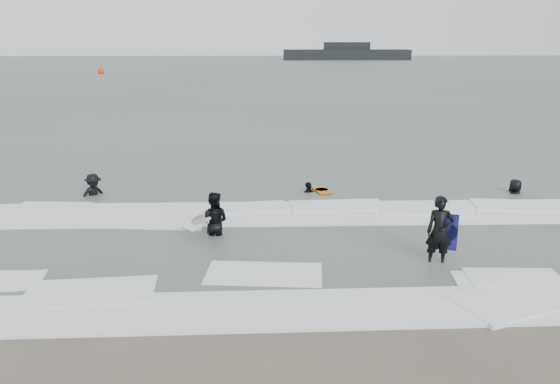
{
  "coord_description": "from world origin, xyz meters",
  "views": [
    {
      "loc": [
        -0.49,
        -11.29,
        5.76
      ],
      "look_at": [
        0.0,
        5.0,
        1.1
      ],
      "focal_mm": 35.0,
      "sensor_mm": 36.0,
      "label": 1
    }
  ],
  "objects_px": {
    "surfer_breaker": "(94,197)",
    "buoy": "(101,72)",
    "surfer_centre": "(437,264)",
    "surfer_wading": "(214,235)",
    "surfer_right_far": "(514,194)",
    "vessel_horizon": "(346,53)",
    "surfer_right_near": "(309,193)"
  },
  "relations": [
    {
      "from": "surfer_right_near",
      "to": "vessel_horizon",
      "type": "distance_m",
      "value": 123.3
    },
    {
      "from": "surfer_centre",
      "to": "surfer_breaker",
      "type": "distance_m",
      "value": 12.72
    },
    {
      "from": "surfer_right_near",
      "to": "buoy",
      "type": "xyz_separation_m",
      "value": [
        -27.35,
        68.79,
        0.42
      ]
    },
    {
      "from": "surfer_wading",
      "to": "surfer_right_near",
      "type": "xyz_separation_m",
      "value": [
        3.21,
        4.45,
        0.0
      ]
    },
    {
      "from": "surfer_centre",
      "to": "surfer_wading",
      "type": "distance_m",
      "value": 6.49
    },
    {
      "from": "surfer_right_near",
      "to": "surfer_wading",
      "type": "bearing_deg",
      "value": 27.87
    },
    {
      "from": "surfer_right_far",
      "to": "vessel_horizon",
      "type": "xyz_separation_m",
      "value": [
        11.59,
        122.15,
        1.6
      ]
    },
    {
      "from": "surfer_centre",
      "to": "vessel_horizon",
      "type": "distance_m",
      "value": 129.69
    },
    {
      "from": "surfer_breaker",
      "to": "surfer_right_far",
      "type": "xyz_separation_m",
      "value": [
        15.84,
        -0.15,
        0.0
      ]
    },
    {
      "from": "surfer_wading",
      "to": "surfer_breaker",
      "type": "relative_size",
      "value": 1.09
    },
    {
      "from": "surfer_centre",
      "to": "surfer_breaker",
      "type": "height_order",
      "value": "surfer_centre"
    },
    {
      "from": "surfer_breaker",
      "to": "buoy",
      "type": "bearing_deg",
      "value": 64.5
    },
    {
      "from": "surfer_centre",
      "to": "vessel_horizon",
      "type": "bearing_deg",
      "value": 89.37
    },
    {
      "from": "surfer_right_near",
      "to": "surfer_right_far",
      "type": "bearing_deg",
      "value": 150.78
    },
    {
      "from": "surfer_breaker",
      "to": "buoy",
      "type": "distance_m",
      "value": 71.68
    },
    {
      "from": "surfer_breaker",
      "to": "surfer_right_far",
      "type": "height_order",
      "value": "surfer_right_far"
    },
    {
      "from": "surfer_centre",
      "to": "buoy",
      "type": "relative_size",
      "value": 1.14
    },
    {
      "from": "surfer_wading",
      "to": "surfer_right_far",
      "type": "bearing_deg",
      "value": -151.75
    },
    {
      "from": "surfer_right_near",
      "to": "buoy",
      "type": "relative_size",
      "value": 0.96
    },
    {
      "from": "surfer_wading",
      "to": "surfer_breaker",
      "type": "xyz_separation_m",
      "value": [
        -4.83,
        4.21,
        0.0
      ]
    },
    {
      "from": "vessel_horizon",
      "to": "surfer_wading",
      "type": "bearing_deg",
      "value": -100.15
    },
    {
      "from": "surfer_breaker",
      "to": "surfer_right_near",
      "type": "xyz_separation_m",
      "value": [
        8.05,
        0.25,
        0.0
      ]
    },
    {
      "from": "surfer_centre",
      "to": "surfer_right_near",
      "type": "distance_m",
      "value": 7.41
    },
    {
      "from": "surfer_centre",
      "to": "surfer_right_near",
      "type": "xyz_separation_m",
      "value": [
        -2.82,
        6.86,
        0.0
      ]
    },
    {
      "from": "surfer_centre",
      "to": "surfer_right_far",
      "type": "height_order",
      "value": "surfer_centre"
    },
    {
      "from": "surfer_centre",
      "to": "buoy",
      "type": "bearing_deg",
      "value": 118.44
    },
    {
      "from": "surfer_right_near",
      "to": "surfer_breaker",
      "type": "bearing_deg",
      "value": -24.58
    },
    {
      "from": "surfer_right_far",
      "to": "vessel_horizon",
      "type": "relative_size",
      "value": 0.05
    },
    {
      "from": "surfer_wading",
      "to": "surfer_breaker",
      "type": "bearing_deg",
      "value": -33.07
    },
    {
      "from": "surfer_breaker",
      "to": "surfer_right_far",
      "type": "relative_size",
      "value": 1.0
    },
    {
      "from": "vessel_horizon",
      "to": "surfer_right_near",
      "type": "bearing_deg",
      "value": -99.04
    },
    {
      "from": "surfer_breaker",
      "to": "surfer_wading",
      "type": "bearing_deg",
      "value": -82.17
    }
  ]
}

